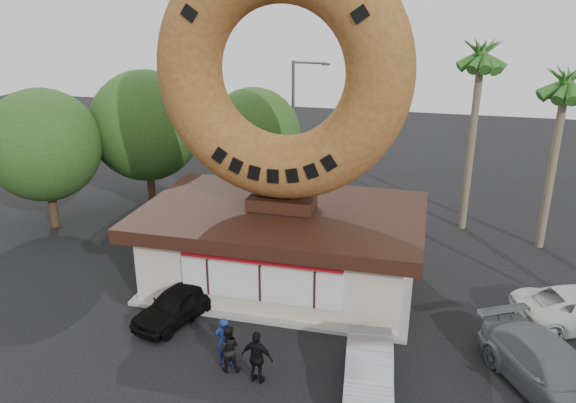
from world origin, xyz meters
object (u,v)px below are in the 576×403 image
at_px(giant_donut, 281,72).
at_px(street_lamp, 296,125).
at_px(person_center, 228,349).
at_px(person_right, 257,358).
at_px(donut_shop, 282,244).
at_px(car_black, 178,304).
at_px(car_grey, 551,371).
at_px(car_silver, 369,370).
at_px(person_left, 224,342).

height_order(giant_donut, street_lamp, giant_donut).
xyz_separation_m(person_center, person_right, (1.07, -0.33, 0.08)).
xyz_separation_m(donut_shop, car_black, (-3.00, -3.67, -1.13)).
height_order(person_right, car_grey, person_right).
height_order(donut_shop, car_grey, donut_shop).
relative_size(giant_donut, car_silver, 2.38).
xyz_separation_m(person_right, car_grey, (8.63, 1.68, -0.11)).
distance_m(street_lamp, car_grey, 19.00).
bearing_deg(street_lamp, car_grey, -52.29).
distance_m(street_lamp, car_silver, 17.47).
height_order(street_lamp, car_silver, street_lamp).
bearing_deg(donut_shop, person_left, -93.57).
relative_size(giant_donut, person_center, 6.03).
bearing_deg(car_silver, person_left, 173.13).
xyz_separation_m(donut_shop, giant_donut, (0.00, 0.02, 6.87)).
height_order(street_lamp, person_right, street_lamp).
relative_size(person_left, car_silver, 0.42).
bearing_deg(car_black, street_lamp, 105.04).
bearing_deg(car_black, giant_donut, 70.72).
distance_m(person_right, car_silver, 3.40).
relative_size(person_right, car_grey, 0.33).
bearing_deg(car_black, donut_shop, 70.60).
xyz_separation_m(giant_donut, street_lamp, (-1.86, 10.00, -4.15)).
distance_m(giant_donut, person_center, 9.92).
bearing_deg(person_center, street_lamp, -99.47).
height_order(person_left, person_center, person_left).
height_order(car_black, car_grey, car_grey).
xyz_separation_m(street_lamp, car_black, (-1.14, -13.69, -3.85)).
relative_size(street_lamp, person_left, 4.68).
distance_m(person_center, car_grey, 9.79).
bearing_deg(person_center, person_right, 147.46).
relative_size(donut_shop, car_silver, 2.76).
xyz_separation_m(donut_shop, street_lamp, (-1.86, 10.02, 2.72)).
height_order(giant_donut, car_grey, giant_donut).
bearing_deg(giant_donut, car_silver, -54.15).
height_order(giant_donut, car_black, giant_donut).
height_order(donut_shop, street_lamp, street_lamp).
bearing_deg(person_left, person_right, 150.29).
bearing_deg(street_lamp, car_silver, -68.95).
bearing_deg(person_right, car_silver, -163.64).
bearing_deg(person_center, car_grey, 172.40).
bearing_deg(car_grey, person_left, 157.11).
xyz_separation_m(car_black, car_silver, (7.26, -2.22, 0.03)).
relative_size(giant_donut, car_grey, 1.82).
distance_m(giant_donut, car_black, 9.30).
distance_m(giant_donut, person_left, 9.73).
xyz_separation_m(street_lamp, person_center, (1.71, -16.09, -3.68)).
distance_m(giant_donut, street_lamp, 10.99).
height_order(person_left, car_grey, person_left).
height_order(person_center, person_right, person_right).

